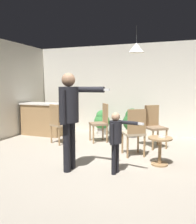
% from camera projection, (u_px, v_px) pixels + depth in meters
% --- Properties ---
extents(ground, '(7.68, 7.68, 0.00)m').
position_uv_depth(ground, '(97.00, 166.00, 4.37)').
color(ground, '#9E9384').
extents(wall_back, '(6.40, 0.10, 2.70)m').
position_uv_depth(wall_back, '(134.00, 89.00, 7.19)').
color(wall_back, silver).
rests_on(wall_back, ground).
extents(kitchen_counter, '(1.26, 0.66, 0.95)m').
position_uv_depth(kitchen_counter, '(44.00, 119.00, 7.06)').
color(kitchen_counter, '#99754C').
rests_on(kitchen_counter, ground).
extents(side_table_by_couch, '(0.44, 0.44, 0.52)m').
position_uv_depth(side_table_by_couch, '(160.00, 148.00, 4.37)').
color(side_table_by_couch, '#99754C').
rests_on(side_table_by_couch, ground).
extents(person_adult, '(0.84, 0.49, 1.68)m').
position_uv_depth(person_adult, '(70.00, 111.00, 4.02)').
color(person_adult, black).
rests_on(person_adult, ground).
extents(person_child, '(0.57, 0.29, 1.03)m').
position_uv_depth(person_child, '(116.00, 136.00, 3.91)').
color(person_child, black).
rests_on(person_child, ground).
extents(dining_chair_by_counter, '(0.57, 0.57, 1.00)m').
position_uv_depth(dining_chair_by_counter, '(59.00, 122.00, 5.95)').
color(dining_chair_by_counter, '#99754C').
rests_on(dining_chair_by_counter, ground).
extents(dining_chair_near_wall, '(0.58, 0.58, 1.00)m').
position_uv_depth(dining_chair_near_wall, '(135.00, 130.00, 4.89)').
color(dining_chair_near_wall, '#99754C').
rests_on(dining_chair_near_wall, ground).
extents(dining_chair_centre_back, '(0.59, 0.59, 1.00)m').
position_uv_depth(dining_chair_centre_back, '(101.00, 121.00, 6.19)').
color(dining_chair_centre_back, '#99754C').
rests_on(dining_chair_centre_back, ground).
extents(dining_chair_spare, '(0.59, 0.59, 1.00)m').
position_uv_depth(dining_chair_spare, '(154.00, 124.00, 5.63)').
color(dining_chair_spare, '#99754C').
rests_on(dining_chair_spare, ground).
extents(potted_plant_corner, '(0.53, 0.53, 0.82)m').
position_uv_depth(potted_plant_corner, '(132.00, 121.00, 6.76)').
color(potted_plant_corner, '#4C4742').
rests_on(potted_plant_corner, ground).
extents(potted_plant_by_wall, '(0.48, 0.48, 0.73)m').
position_uv_depth(potted_plant_by_wall, '(102.00, 121.00, 7.14)').
color(potted_plant_by_wall, '#B7B2AD').
rests_on(potted_plant_by_wall, ground).
extents(spare_remote_on_table, '(0.13, 0.09, 0.04)m').
position_uv_depth(spare_remote_on_table, '(162.00, 137.00, 4.32)').
color(spare_remote_on_table, white).
rests_on(spare_remote_on_table, side_table_by_couch).
extents(ceiling_light_pendant, '(0.32, 0.32, 0.55)m').
position_uv_depth(ceiling_light_pendant, '(136.00, 48.00, 4.90)').
color(ceiling_light_pendant, silver).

